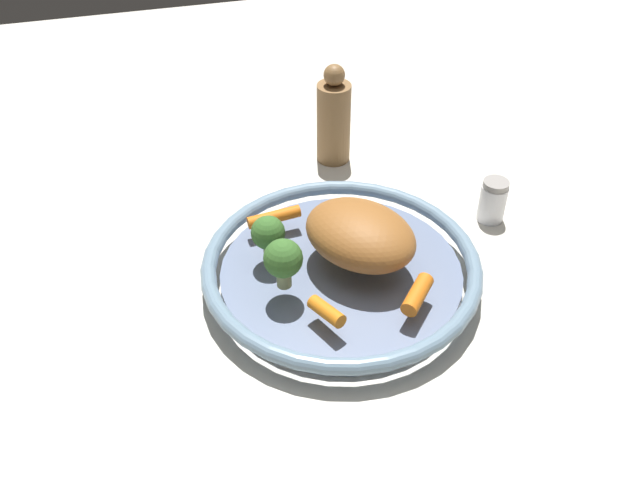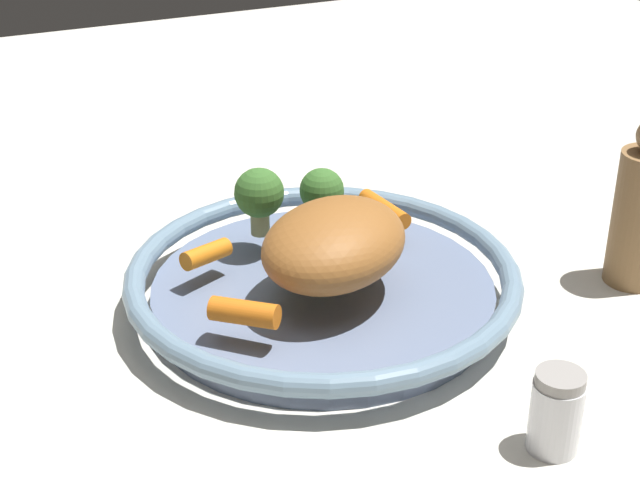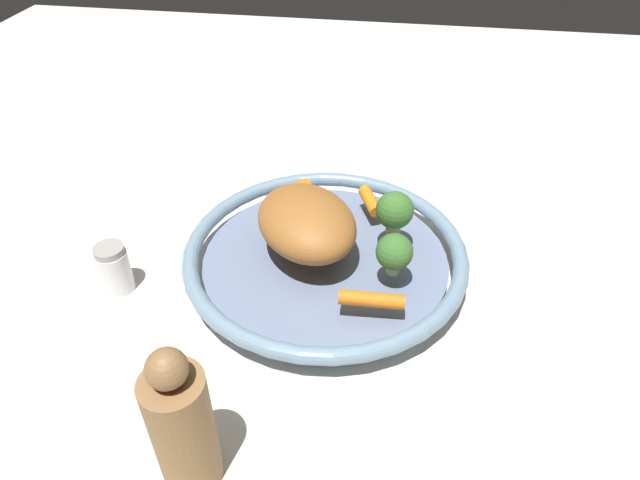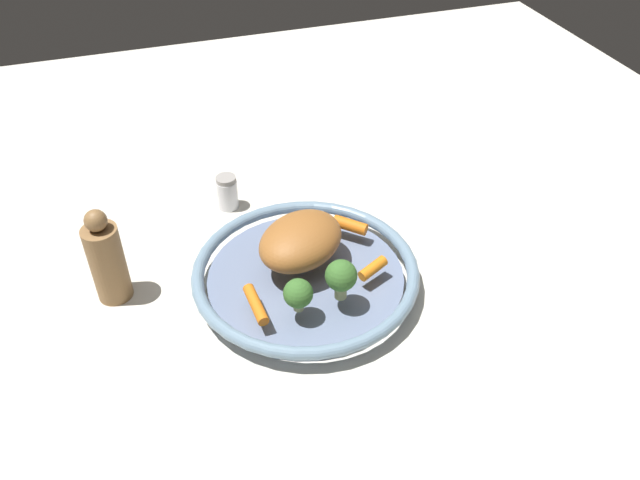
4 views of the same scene
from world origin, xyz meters
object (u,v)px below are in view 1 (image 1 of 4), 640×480
at_px(baby_carrot_center, 274,217).
at_px(broccoli_floret_edge, 283,260).
at_px(salt_shaker, 493,201).
at_px(pepper_mill, 334,119).
at_px(serving_bowl, 341,270).
at_px(baby_carrot_near_rim, 417,294).
at_px(broccoli_floret_large, 268,233).
at_px(roast_chicken_piece, 359,232).
at_px(baby_carrot_back, 327,311).

relative_size(baby_carrot_center, broccoli_floret_edge, 1.09).
distance_m(salt_shaker, pepper_mill, 0.27).
bearing_deg(serving_bowl, salt_shaker, 106.20).
distance_m(baby_carrot_near_rim, broccoli_floret_large, 0.19).
height_order(roast_chicken_piece, broccoli_floret_edge, same).
distance_m(baby_carrot_near_rim, pepper_mill, 0.37).
relative_size(serving_bowl, baby_carrot_center, 4.96).
xyz_separation_m(serving_bowl, baby_carrot_back, (0.09, -0.04, 0.03)).
xyz_separation_m(roast_chicken_piece, baby_carrot_back, (0.09, -0.07, -0.02)).
relative_size(roast_chicken_piece, salt_shaker, 2.28).
distance_m(serving_bowl, roast_chicken_piece, 0.06).
relative_size(baby_carrot_back, broccoli_floret_large, 0.94).
xyz_separation_m(salt_shaker, pepper_mill, (-0.21, -0.17, 0.04)).
bearing_deg(baby_carrot_near_rim, pepper_mill, 178.03).
distance_m(serving_bowl, broccoli_floret_large, 0.10).
xyz_separation_m(serving_bowl, roast_chicken_piece, (-0.00, 0.02, 0.05)).
bearing_deg(roast_chicken_piece, salt_shaker, 106.62).
height_order(baby_carrot_near_rim, salt_shaker, same).
bearing_deg(serving_bowl, broccoli_floret_large, -113.45).
bearing_deg(baby_carrot_center, broccoli_floret_large, -18.83).
bearing_deg(salt_shaker, pepper_mill, -141.44).
xyz_separation_m(broccoli_floret_large, broccoli_floret_edge, (0.06, 0.00, 0.01)).
distance_m(serving_bowl, baby_carrot_center, 0.11).
bearing_deg(baby_carrot_center, broccoli_floret_edge, -7.19).
xyz_separation_m(baby_carrot_back, salt_shaker, (-0.16, 0.28, -0.02)).
bearing_deg(baby_carrot_center, pepper_mill, 144.02).
distance_m(roast_chicken_piece, baby_carrot_near_rim, 0.11).
xyz_separation_m(baby_carrot_center, salt_shaker, (0.02, 0.30, -0.02)).
height_order(baby_carrot_back, broccoli_floret_large, broccoli_floret_large).
bearing_deg(serving_bowl, broccoli_floret_edge, -70.38).
height_order(roast_chicken_piece, baby_carrot_center, roast_chicken_piece).
xyz_separation_m(baby_carrot_near_rim, broccoli_floret_edge, (-0.07, -0.14, 0.03)).
distance_m(serving_bowl, pepper_mill, 0.29).
xyz_separation_m(serving_bowl, broccoli_floret_edge, (0.03, -0.08, 0.06)).
relative_size(roast_chicken_piece, baby_carrot_near_rim, 2.62).
bearing_deg(baby_carrot_back, baby_carrot_center, -174.40).
height_order(baby_carrot_back, salt_shaker, salt_shaker).
xyz_separation_m(broccoli_floret_large, salt_shaker, (-0.03, 0.32, -0.04)).
bearing_deg(broccoli_floret_large, salt_shaker, 96.03).
bearing_deg(serving_bowl, baby_carrot_center, -145.50).
height_order(roast_chicken_piece, pepper_mill, pepper_mill).
relative_size(serving_bowl, pepper_mill, 2.17).
bearing_deg(baby_carrot_center, salt_shaker, 85.83).
height_order(baby_carrot_back, baby_carrot_near_rim, baby_carrot_near_rim).
bearing_deg(pepper_mill, baby_carrot_near_rim, -1.97).
relative_size(roast_chicken_piece, broccoli_floret_large, 2.83).
distance_m(baby_carrot_back, baby_carrot_near_rim, 0.10).
xyz_separation_m(roast_chicken_piece, broccoli_floret_edge, (0.03, -0.10, 0.01)).
bearing_deg(salt_shaker, serving_bowl, -73.80).
xyz_separation_m(roast_chicken_piece, baby_carrot_center, (-0.09, -0.09, -0.02)).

